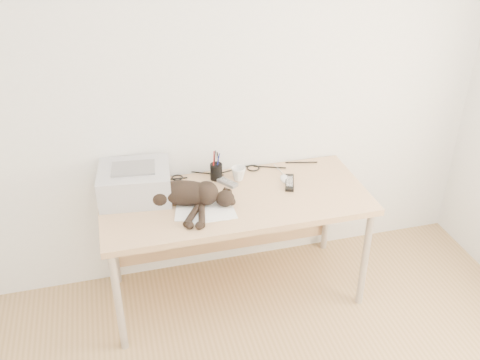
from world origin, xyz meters
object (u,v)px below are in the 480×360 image
object	(u,v)px
mug	(238,174)
mouse	(286,177)
printer	(135,182)
desk	(232,208)
cat	(181,195)
pen_cup	(216,171)

from	to	relation	value
mug	mouse	bearing A→B (deg)	-16.10
printer	desk	bearing A→B (deg)	-7.83
desk	cat	world-z (taller)	cat
desk	cat	size ratio (longest dim) A/B	2.41
printer	mouse	xyz separation A→B (m)	(0.93, -0.05, -0.08)
pen_cup	mouse	distance (m)	0.44
pen_cup	cat	bearing A→B (deg)	-137.13
cat	mouse	distance (m)	0.69
mug	printer	bearing A→B (deg)	-176.80
desk	printer	distance (m)	0.62
pen_cup	printer	bearing A→B (deg)	-171.16
pen_cup	mouse	xyz separation A→B (m)	(0.42, -0.13, -0.04)
mug	mouse	distance (m)	0.30
desk	mug	distance (m)	0.22
cat	pen_cup	bearing A→B (deg)	61.57
printer	pen_cup	size ratio (longest dim) A/B	2.30
printer	cat	distance (m)	0.30
pen_cup	mouse	size ratio (longest dim) A/B	1.73
cat	mouse	bearing A→B (deg)	28.37
desk	cat	xyz separation A→B (m)	(-0.32, -0.08, 0.20)
pen_cup	desk	bearing A→B (deg)	-68.72
desk	mouse	distance (m)	0.39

